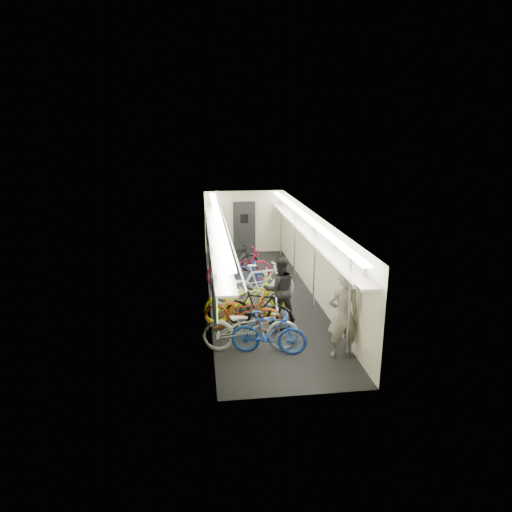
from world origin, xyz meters
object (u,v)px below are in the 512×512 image
object	(u,v)px
passenger_near	(343,315)
passenger_mid	(280,289)
bicycle_1	(269,333)
bicycle_0	(250,327)
backpack	(369,303)

from	to	relation	value
passenger_near	passenger_mid	xyz separation A→B (m)	(-1.00, 1.94, -0.09)
bicycle_1	passenger_mid	distance (m)	1.79
bicycle_0	backpack	bearing A→B (deg)	-101.04
passenger_mid	backpack	world-z (taller)	passenger_mid
passenger_near	passenger_mid	world-z (taller)	passenger_near
passenger_mid	backpack	size ratio (longest dim) A/B	4.48
bicycle_1	backpack	size ratio (longest dim) A/B	4.31
bicycle_0	passenger_near	distance (m)	1.99
bicycle_0	passenger_mid	bearing A→B (deg)	-24.66
bicycle_1	passenger_near	world-z (taller)	passenger_near
bicycle_0	passenger_near	size ratio (longest dim) A/B	1.12
bicycle_0	backpack	world-z (taller)	backpack
passenger_near	bicycle_1	bearing A→B (deg)	-14.48
backpack	bicycle_0	bearing A→B (deg)	158.78
passenger_near	backpack	xyz separation A→B (m)	(0.43, -0.27, 0.34)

